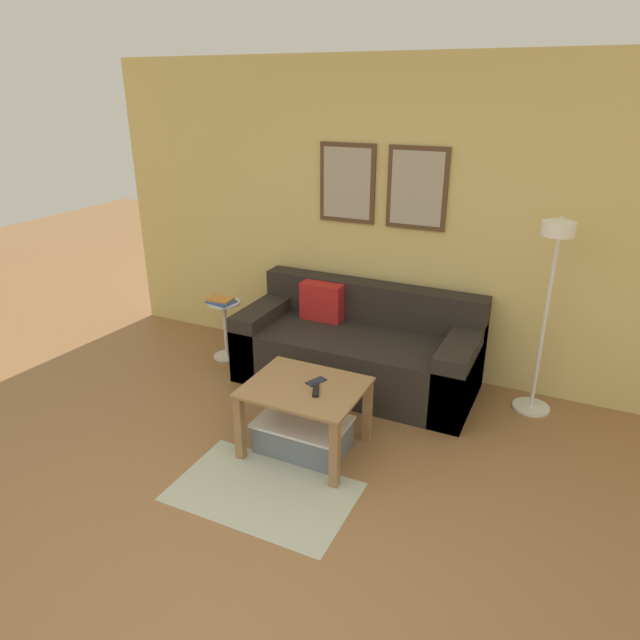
% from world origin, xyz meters
% --- Properties ---
extents(ground_plane, '(16.00, 16.00, 0.00)m').
position_xyz_m(ground_plane, '(0.00, 0.00, 0.00)').
color(ground_plane, olive).
extents(wall_back, '(5.60, 0.09, 2.55)m').
position_xyz_m(wall_back, '(-0.00, 2.88, 1.28)').
color(wall_back, '#DDC472').
rests_on(wall_back, ground_plane).
extents(area_rug, '(1.11, 0.69, 0.01)m').
position_xyz_m(area_rug, '(-0.21, 0.86, 0.00)').
color(area_rug, '#B2B79E').
rests_on(area_rug, ground_plane).
extents(couch, '(1.93, 0.85, 0.79)m').
position_xyz_m(couch, '(-0.23, 2.43, 0.29)').
color(couch, '#28231E').
rests_on(couch, ground_plane).
extents(coffee_table, '(0.76, 0.63, 0.49)m').
position_xyz_m(coffee_table, '(-0.18, 1.38, 0.38)').
color(coffee_table, '#997047').
rests_on(coffee_table, ground_plane).
extents(storage_bin, '(0.61, 0.41, 0.22)m').
position_xyz_m(storage_bin, '(-0.20, 1.37, 0.11)').
color(storage_bin, slate).
rests_on(storage_bin, ground_plane).
extents(floor_lamp, '(0.28, 0.48, 1.51)m').
position_xyz_m(floor_lamp, '(1.16, 2.46, 1.02)').
color(floor_lamp, white).
rests_on(floor_lamp, ground_plane).
extents(side_table, '(0.29, 0.29, 0.54)m').
position_xyz_m(side_table, '(-1.48, 2.35, 0.32)').
color(side_table, silver).
rests_on(side_table, ground_plane).
extents(book_stack, '(0.25, 0.21, 0.03)m').
position_xyz_m(book_stack, '(-1.49, 2.33, 0.56)').
color(book_stack, '#335199').
rests_on(book_stack, side_table).
extents(remote_control, '(0.10, 0.15, 0.02)m').
position_xyz_m(remote_control, '(-0.08, 1.34, 0.50)').
color(remote_control, black).
rests_on(remote_control, coffee_table).
extents(cell_phone, '(0.11, 0.15, 0.01)m').
position_xyz_m(cell_phone, '(-0.14, 1.46, 0.49)').
color(cell_phone, '#1E2338').
rests_on(cell_phone, coffee_table).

